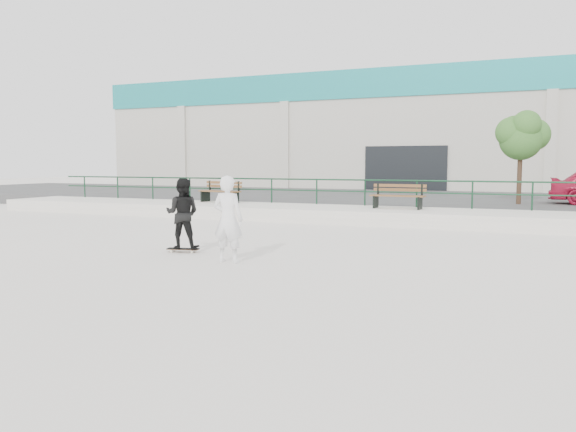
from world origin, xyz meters
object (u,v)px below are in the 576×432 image
at_px(seated_skater, 228,219).
at_px(standing_skater, 182,213).
at_px(bench_right, 398,196).
at_px(skateboard, 183,249).
at_px(bench_left, 221,192).
at_px(tree, 522,135).

bearing_deg(seated_skater, standing_skater, -27.21).
height_order(bench_right, skateboard, bench_right).
bearing_deg(skateboard, standing_skater, 167.71).
distance_m(bench_right, seated_skater, 9.92).
bearing_deg(bench_left, standing_skater, -53.55).
bearing_deg(seated_skater, tree, -114.06).
bearing_deg(standing_skater, skateboard, 163.19).
bearing_deg(skateboard, seated_skater, -37.90).
bearing_deg(skateboard, bench_right, 57.08).
xyz_separation_m(bench_right, seated_skater, (-1.67, -9.78, -0.00)).
bearing_deg(tree, bench_right, -134.58).
relative_size(tree, seated_skater, 1.97).
relative_size(bench_right, seated_skater, 1.05).
bearing_deg(seated_skater, bench_right, -101.31).
bearing_deg(bench_left, bench_right, 9.19).
bearing_deg(standing_skater, seated_skater, 137.58).
height_order(tree, seated_skater, tree).
bearing_deg(bench_left, tree, 29.84).
relative_size(skateboard, standing_skater, 0.47).
xyz_separation_m(bench_left, skateboard, (4.24, -9.34, -0.87)).
bearing_deg(tree, skateboard, -119.64).
relative_size(bench_right, tree, 0.54).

